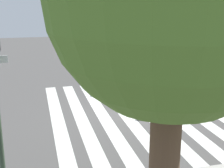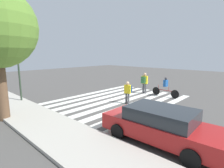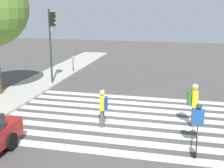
% 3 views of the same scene
% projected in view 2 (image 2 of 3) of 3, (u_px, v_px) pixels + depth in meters
% --- Properties ---
extents(ground_plane, '(60.00, 60.00, 0.00)m').
position_uv_depth(ground_plane, '(119.00, 100.00, 13.55)').
color(ground_plane, '#4C4947').
extents(sidewalk_curb, '(36.00, 2.50, 0.14)m').
position_uv_depth(sidewalk_curb, '(41.00, 122.00, 9.02)').
color(sidewalk_curb, '#ADA89E').
rests_on(sidewalk_curb, ground_plane).
extents(crosswalk_stripes, '(7.21, 10.00, 0.01)m').
position_uv_depth(crosswalk_stripes, '(119.00, 100.00, 13.55)').
color(crosswalk_stripes, silver).
rests_on(crosswalk_stripes, ground_plane).
extents(traffic_light, '(0.60, 0.50, 4.76)m').
position_uv_depth(traffic_light, '(19.00, 57.00, 12.52)').
color(traffic_light, '#283828').
rests_on(traffic_light, ground_plane).
extents(parking_meter, '(0.15, 0.15, 1.32)m').
position_uv_depth(parking_meter, '(6.00, 83.00, 15.30)').
color(parking_meter, '#283828').
rests_on(parking_meter, ground_plane).
extents(pedestrian_child_with_backpack, '(0.49, 0.45, 1.61)m').
position_uv_depth(pedestrian_child_with_backpack, '(128.00, 91.00, 12.38)').
color(pedestrian_child_with_backpack, '#4C4C51').
rests_on(pedestrian_child_with_backpack, ground_plane).
extents(pedestrian_adult_tall_backpack, '(0.54, 0.45, 1.86)m').
position_uv_depth(pedestrian_adult_tall_backpack, '(144.00, 81.00, 15.64)').
color(pedestrian_adult_tall_backpack, '#4C4C51').
rests_on(pedestrian_adult_tall_backpack, ground_plane).
extents(cyclist_mid_street, '(2.41, 0.41, 1.64)m').
position_uv_depth(cyclist_mid_street, '(165.00, 86.00, 14.48)').
color(cyclist_mid_street, black).
rests_on(cyclist_mid_street, ground_plane).
extents(car_parked_dark_suv, '(4.80, 2.12, 1.43)m').
position_uv_depth(car_parked_dark_suv, '(160.00, 125.00, 7.00)').
color(car_parked_dark_suv, maroon).
rests_on(car_parked_dark_suv, ground_plane).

